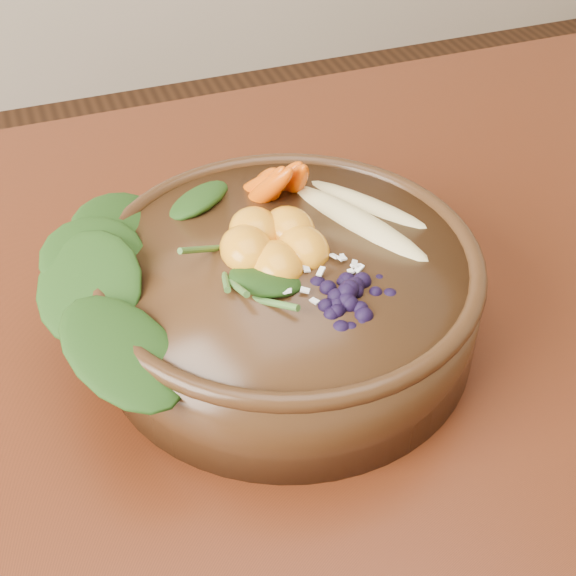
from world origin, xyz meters
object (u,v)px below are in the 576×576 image
Objects in this scene: carrot_cluster at (271,147)px; banana_halves at (364,198)px; dining_table at (293,454)px; blueberry_pile at (350,274)px; mandarin_cluster at (274,229)px; stoneware_bowl at (288,298)px; kale_heap at (188,223)px.

carrot_cluster is 0.49× the size of banana_halves.
blueberry_pile is (0.04, -0.01, 0.19)m from dining_table.
mandarin_cluster is at bearing 112.61° from blueberry_pile.
carrot_cluster reaches higher than dining_table.
mandarin_cluster reaches higher than banana_halves.
dining_table is at bearing -124.79° from carrot_cluster.
mandarin_cluster is at bearing 83.52° from dining_table.
stoneware_bowl is 0.09m from kale_heap.
stoneware_bowl is at bearing -177.26° from banana_halves.
banana_halves is at bearing 24.62° from stoneware_bowl.
stoneware_bowl is at bearing -123.69° from carrot_cluster.
stoneware_bowl is 0.08m from blueberry_pile.
banana_halves is at bearing 12.13° from mandarin_cluster.
carrot_cluster is 0.87× the size of mandarin_cluster.
banana_halves is (0.07, 0.03, 0.05)m from stoneware_bowl.
blueberry_pile is at bearing -46.33° from kale_heap.
kale_heap is at bearing 160.09° from mandarin_cluster.
dining_table is 10.01× the size of banana_halves.
mandarin_cluster is 0.69× the size of blueberry_pile.
carrot_cluster reaches higher than banana_halves.
mandarin_cluster reaches higher than dining_table.
mandarin_cluster is at bearing 105.53° from stoneware_bowl.
carrot_cluster is at bearing 32.39° from kale_heap.
dining_table is 0.14m from stoneware_bowl.
banana_halves is at bearing 41.63° from dining_table.
dining_table is 20.61× the size of carrot_cluster.
carrot_cluster reaches higher than blueberry_pile.
banana_halves is 0.10m from blueberry_pile.
dining_table is 0.19m from blueberry_pile.
kale_heap reaches higher than dining_table.
carrot_cluster is at bearing 78.18° from stoneware_bowl.
kale_heap reaches higher than stoneware_bowl.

